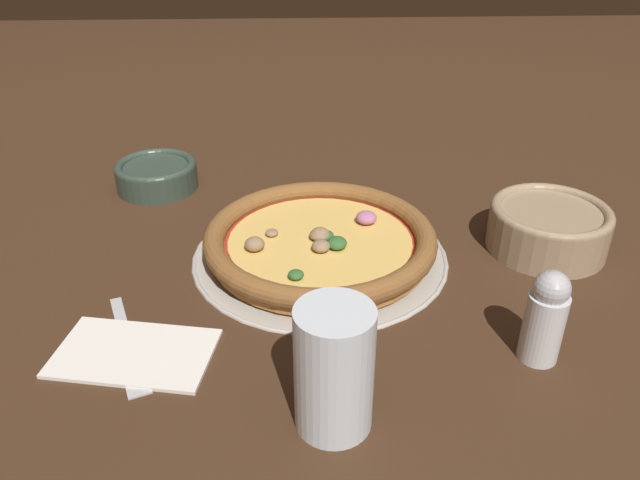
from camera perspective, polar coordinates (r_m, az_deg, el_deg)
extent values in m
plane|color=#3D2616|center=(0.78, 0.00, -1.49)|extent=(3.00, 3.00, 0.00)
cylinder|color=#B7B2A8|center=(0.78, 0.00, -1.39)|extent=(0.31, 0.31, 0.00)
torus|color=#B7B2A8|center=(0.78, 0.00, -1.28)|extent=(0.32, 0.32, 0.01)
cylinder|color=#A86B33|center=(0.77, 0.00, -0.66)|extent=(0.27, 0.27, 0.01)
torus|color=brown|center=(0.76, 0.00, 0.25)|extent=(0.29, 0.29, 0.03)
cylinder|color=#A32D19|center=(0.77, 0.00, -0.15)|extent=(0.24, 0.24, 0.00)
cylinder|color=#E5B75B|center=(0.77, 0.00, -0.01)|extent=(0.23, 0.23, 0.00)
ellipsoid|color=#8E7051|center=(0.74, -6.00, -0.37)|extent=(0.03, 0.03, 0.02)
ellipsoid|color=#8E7051|center=(0.76, 0.14, 0.65)|extent=(0.03, 0.03, 0.02)
ellipsoid|color=#8E7051|center=(0.76, 0.37, 0.38)|extent=(0.04, 0.04, 0.01)
ellipsoid|color=#B26B93|center=(0.76, 0.13, 0.39)|extent=(0.03, 0.03, 0.01)
ellipsoid|color=#8E7051|center=(0.77, -4.43, 0.67)|extent=(0.02, 0.02, 0.01)
ellipsoid|color=#8E7051|center=(0.74, -0.11, -0.56)|extent=(0.03, 0.03, 0.01)
ellipsoid|color=#B26B93|center=(0.80, 4.27, 2.06)|extent=(0.03, 0.03, 0.02)
ellipsoid|color=#33602D|center=(0.69, -2.22, -3.19)|extent=(0.02, 0.02, 0.01)
ellipsoid|color=#33602D|center=(0.76, 0.42, 0.45)|extent=(0.03, 0.03, 0.01)
ellipsoid|color=#33602D|center=(0.74, 1.56, -0.27)|extent=(0.03, 0.03, 0.01)
cylinder|color=#9E8466|center=(0.83, 20.10, 0.87)|extent=(0.15, 0.15, 0.05)
torus|color=#9E8466|center=(0.82, 20.43, 2.48)|extent=(0.15, 0.15, 0.01)
cylinder|color=#334238|center=(0.98, -14.69, 5.61)|extent=(0.12, 0.12, 0.04)
torus|color=#334238|center=(0.97, -14.82, 6.56)|extent=(0.12, 0.12, 0.01)
cylinder|color=silver|center=(0.52, 1.76, -11.72)|extent=(0.07, 0.07, 0.12)
cube|color=white|center=(0.65, -16.64, -9.74)|extent=(0.17, 0.12, 0.01)
cube|color=#B7B7BC|center=(0.69, -17.54, -7.77)|extent=(0.05, 0.12, 0.00)
cube|color=#B7B7BC|center=(0.62, -16.45, -12.15)|extent=(0.04, 0.05, 0.00)
cylinder|color=silver|center=(0.64, 19.71, -7.51)|extent=(0.04, 0.04, 0.07)
sphere|color=#B2B2B7|center=(0.61, 20.43, -4.17)|extent=(0.03, 0.03, 0.03)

